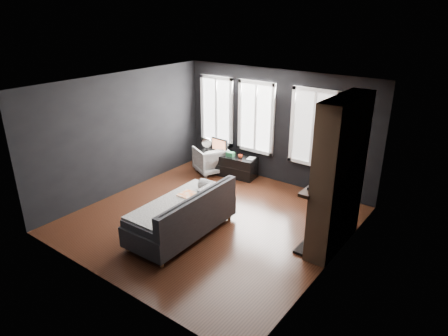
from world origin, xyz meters
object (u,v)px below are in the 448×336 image
Objects in this scene: armchair at (211,158)px; media_console at (227,164)px; book at (248,154)px; monitor at (219,145)px; mantel_vase at (335,165)px; sofa at (181,212)px; mug at (240,156)px.

media_console is (0.43, 0.15, -0.11)m from armchair.
book reaches higher than armchair.
armchair is 1.50× the size of monitor.
mantel_vase reaches higher than media_console.
book is (-0.48, 2.94, 0.18)m from sofa.
media_console is 0.54m from monitor.
monitor is (-1.26, 2.82, 0.28)m from sofa.
monitor is at bearing -170.84° from book.
monitor reaches higher than sofa.
sofa is at bearing -80.68° from book.
mantel_vase is (2.15, 1.80, 0.86)m from sofa.
sofa is 2.99m from book.
media_console is 0.50m from mug.
mantel_vase reaches higher than book.
book is 2.95m from mantel_vase.
armchair is at bearing -146.75° from monitor.
sofa is at bearing -140.08° from mantel_vase.
monitor is 3.61m from mantel_vase.
armchair reaches higher than mug.
mantel_vase reaches higher than sofa.
book is at bearing 130.52° from armchair.
mantel_vase reaches higher than armchair.
book is at bearing 156.54° from mantel_vase.
mug is 0.20m from book.
mug is at bearing 159.38° from mantel_vase.
sofa reaches higher than book.
book is at bearing 2.93° from media_console.
book reaches higher than mug.
sofa is 4.35× the size of monitor.
mantel_vase is (2.63, -1.14, 0.69)m from book.
monitor is 0.80m from book.
monitor is (0.20, 0.12, 0.37)m from armchair.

